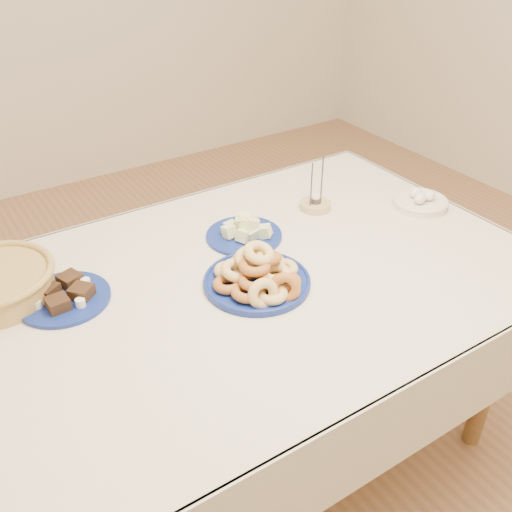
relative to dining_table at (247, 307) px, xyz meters
The scene contains 7 objects.
ground 0.64m from the dining_table, ahead, with size 5.00×5.00×0.00m, color #986A48.
dining_table is the anchor object (origin of this frame).
donut_platter 0.15m from the dining_table, 83.72° to the right, with size 0.37×0.37×0.14m.
melon_plate 0.26m from the dining_table, 59.12° to the left, with size 0.30×0.30×0.08m.
brownie_plate 0.51m from the dining_table, 159.43° to the left, with size 0.32×0.32×0.04m.
candle_holder 0.49m from the dining_table, 27.88° to the left, with size 0.13×0.13×0.18m.
egg_bowl 0.75m from the dining_table, ahead, with size 0.22×0.22×0.06m.
Camera 1 is at (-0.70, -1.13, 1.68)m, focal length 40.00 mm.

